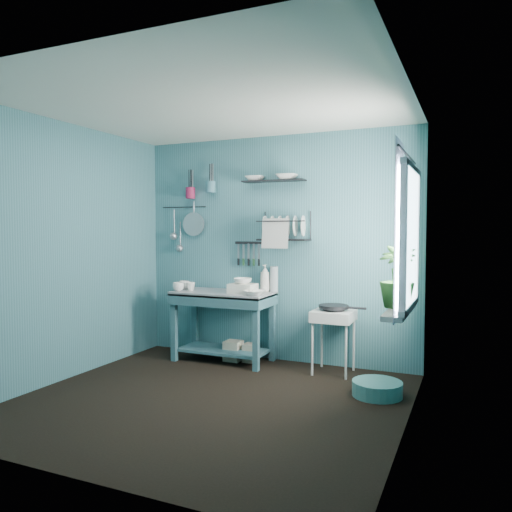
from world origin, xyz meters
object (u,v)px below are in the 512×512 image
at_px(work_counter, 223,326).
at_px(wash_tub, 243,288).
at_px(mug_mid, 191,286).
at_px(hotplate_stand, 333,342).
at_px(soap_bottle, 265,278).
at_px(water_bottle, 274,279).
at_px(storage_tin_small, 251,353).
at_px(utensil_cup_teal, 211,187).
at_px(floor_basin, 377,389).
at_px(utensil_cup_magenta, 190,193).
at_px(mug_right, 184,285).
at_px(colander, 194,224).
at_px(dish_rack, 284,226).
at_px(potted_plant, 397,276).
at_px(frying_pan, 334,307).
at_px(mug_left, 178,287).
at_px(storage_tin_large, 233,351).

height_order(work_counter, wash_tub, wash_tub).
bearing_deg(mug_mid, hotplate_stand, 3.13).
height_order(soap_bottle, water_bottle, soap_bottle).
xyz_separation_m(wash_tub, storage_tin_small, (0.05, 0.10, -0.73)).
height_order(wash_tub, hotplate_stand, wash_tub).
height_order(utensil_cup_teal, floor_basin, utensil_cup_teal).
xyz_separation_m(work_counter, floor_basin, (1.79, -0.51, -0.32)).
xyz_separation_m(utensil_cup_magenta, storage_tin_small, (0.84, -0.14, -1.80)).
distance_m(mug_right, colander, 0.75).
bearing_deg(dish_rack, soap_bottle, 177.73).
xyz_separation_m(potted_plant, storage_tin_small, (-1.67, 0.82, -0.98)).
distance_m(mug_right, frying_pan, 1.75).
bearing_deg(work_counter, utensil_cup_teal, 134.22).
height_order(frying_pan, colander, colander).
xyz_separation_m(wash_tub, utensil_cup_magenta, (-0.79, 0.24, 1.07)).
distance_m(utensil_cup_teal, floor_basin, 2.89).
height_order(mug_right, soap_bottle, soap_bottle).
relative_size(hotplate_stand, utensil_cup_magenta, 4.95).
distance_m(mug_left, utensil_cup_magenta, 1.14).
bearing_deg(mug_mid, potted_plant, -16.21).
xyz_separation_m(mug_mid, storage_tin_large, (0.48, 0.11, -0.71)).
xyz_separation_m(work_counter, utensil_cup_magenta, (-0.54, 0.22, 1.51)).
bearing_deg(storage_tin_small, utensil_cup_teal, 166.37).
relative_size(soap_bottle, storage_tin_small, 1.49).
bearing_deg(potted_plant, wash_tub, 157.20).
relative_size(soap_bottle, utensil_cup_magenta, 2.30).
height_order(mug_right, hotplate_stand, mug_right).
height_order(mug_mid, mug_right, mug_right).
bearing_deg(mug_left, potted_plant, -13.39).
distance_m(work_counter, floor_basin, 1.89).
bearing_deg(frying_pan, work_counter, -178.67).
relative_size(mug_right, floor_basin, 0.28).
xyz_separation_m(hotplate_stand, utensil_cup_teal, (-1.51, 0.19, 1.63)).
distance_m(hotplate_stand, utensil_cup_magenta, 2.39).
bearing_deg(water_bottle, work_counter, -157.07).
xyz_separation_m(utensil_cup_magenta, utensil_cup_teal, (0.28, 0.00, 0.06)).
distance_m(water_bottle, storage_tin_large, 0.92).
xyz_separation_m(frying_pan, storage_tin_large, (-1.15, 0.02, -0.57)).
bearing_deg(mug_right, storage_tin_small, 5.71).
height_order(mug_right, wash_tub, wash_tub).
bearing_deg(utensil_cup_magenta, hotplate_stand, -6.00).
bearing_deg(storage_tin_small, utensil_cup_magenta, 170.76).
distance_m(mug_right, hotplate_stand, 1.82).
distance_m(utensil_cup_magenta, potted_plant, 2.81).
bearing_deg(utensil_cup_magenta, storage_tin_small, -9.24).
distance_m(work_counter, soap_bottle, 0.71).
bearing_deg(colander, utensil_cup_magenta, -127.94).
bearing_deg(hotplate_stand, wash_tub, -178.97).
height_order(soap_bottle, utensil_cup_teal, utensil_cup_teal).
relative_size(utensil_cup_magenta, storage_tin_small, 0.65).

